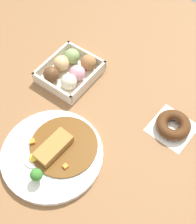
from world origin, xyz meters
name	(u,v)px	position (x,y,z in m)	size (l,w,h in m)	color
ground_plane	(67,137)	(0.00, 0.00, 0.00)	(1.60, 1.60, 0.00)	brown
curry_plate	(53,153)	(-0.07, -0.01, 0.01)	(0.29, 0.29, 0.06)	white
donut_box	(70,70)	(0.19, 0.14, 0.03)	(0.19, 0.16, 0.06)	beige
chocolate_ring_donut	(173,125)	(0.21, -0.24, 0.02)	(0.13, 0.13, 0.04)	white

